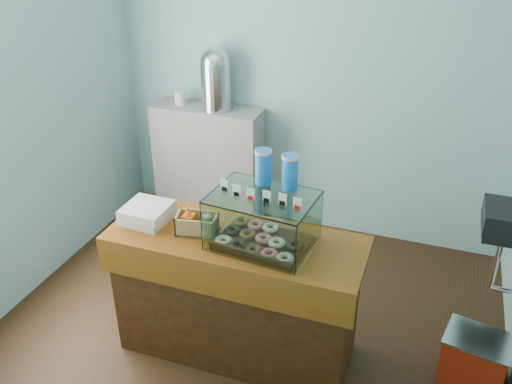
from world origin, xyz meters
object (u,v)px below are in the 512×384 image
at_px(counter, 237,295).
at_px(red_cooler, 474,359).
at_px(display_case, 264,216).
at_px(coffee_urn, 216,77).

distance_m(counter, red_cooler, 1.55).
bearing_deg(display_case, counter, -167.24).
height_order(coffee_urn, red_cooler, coffee_urn).
relative_size(counter, coffee_urn, 2.97).
bearing_deg(red_cooler, coffee_urn, 161.17).
bearing_deg(coffee_urn, counter, -63.16).
distance_m(coffee_urn, red_cooler, 2.93).
xyz_separation_m(coffee_urn, red_cooler, (2.31, -1.34, -1.21)).
distance_m(counter, display_case, 0.64).
distance_m(display_case, coffee_urn, 1.87).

